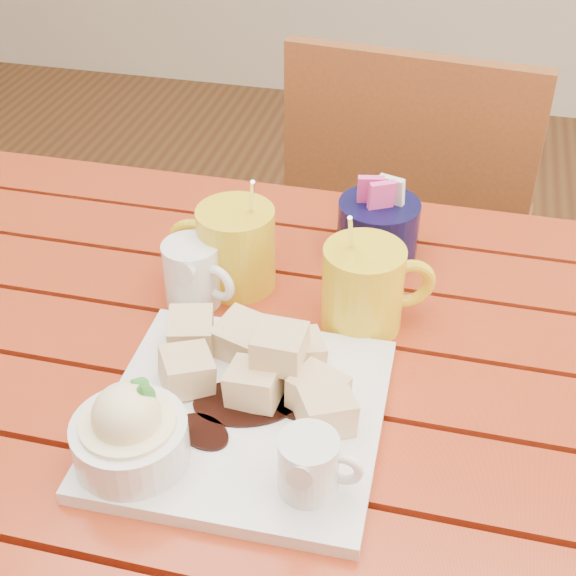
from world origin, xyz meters
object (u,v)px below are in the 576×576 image
(table, at_px, (254,425))
(coffee_mug_right, at_px, (365,286))
(coffee_mug_left, at_px, (234,246))
(chair_far, at_px, (410,235))
(dessert_plate, at_px, (219,411))

(table, distance_m, coffee_mug_right, 0.22)
(table, xyz_separation_m, coffee_mug_left, (-0.06, 0.14, 0.16))
(table, xyz_separation_m, coffee_mug_right, (0.11, 0.09, 0.16))
(coffee_mug_right, xyz_separation_m, chair_far, (0.01, 0.59, -0.30))
(coffee_mug_left, xyz_separation_m, chair_far, (0.18, 0.55, -0.30))
(table, bearing_deg, coffee_mug_left, 113.93)
(coffee_mug_left, xyz_separation_m, coffee_mug_right, (0.17, -0.04, -0.00))
(coffee_mug_right, relative_size, chair_far, 0.17)
(table, relative_size, dessert_plate, 4.17)
(chair_far, bearing_deg, coffee_mug_left, 78.30)
(coffee_mug_right, height_order, chair_far, coffee_mug_right)
(chair_far, bearing_deg, dessert_plate, 87.98)
(coffee_mug_left, height_order, chair_far, coffee_mug_left)
(coffee_mug_right, bearing_deg, table, -162.46)
(coffee_mug_left, height_order, coffee_mug_right, coffee_mug_left)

